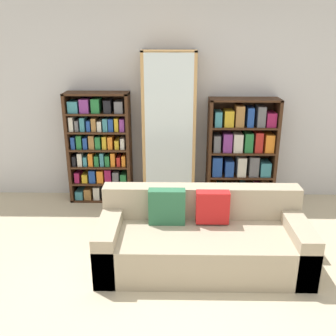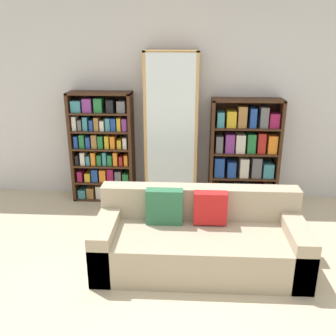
{
  "view_description": "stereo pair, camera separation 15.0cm",
  "coord_description": "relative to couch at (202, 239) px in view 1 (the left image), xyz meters",
  "views": [
    {
      "loc": [
        -0.09,
        -2.64,
        2.16
      ],
      "look_at": [
        -0.16,
        1.33,
        0.74
      ],
      "focal_mm": 40.0,
      "sensor_mm": 36.0,
      "label": 1
    },
    {
      "loc": [
        0.06,
        -2.64,
        2.16
      ],
      "look_at": [
        -0.16,
        1.33,
        0.74
      ],
      "focal_mm": 40.0,
      "sensor_mm": 36.0,
      "label": 2
    }
  ],
  "objects": [
    {
      "name": "ground_plane",
      "position": [
        -0.19,
        -0.59,
        -0.26
      ],
      "size": [
        16.0,
        16.0,
        0.0
      ],
      "primitive_type": "plane",
      "color": "beige"
    },
    {
      "name": "wall_back",
      "position": [
        -0.19,
        1.76,
        1.09
      ],
      "size": [
        6.83,
        0.06,
        2.7
      ],
      "color": "silver",
      "rests_on": "ground"
    },
    {
      "name": "couch",
      "position": [
        0.0,
        0.0,
        0.0
      ],
      "size": [
        1.99,
        0.83,
        0.74
      ],
      "color": "tan",
      "rests_on": "ground"
    },
    {
      "name": "bookshelf_left",
      "position": [
        -1.27,
        1.56,
        0.46
      ],
      "size": [
        0.83,
        0.32,
        1.47
      ],
      "color": "#3D2314",
      "rests_on": "ground"
    },
    {
      "name": "display_cabinet",
      "position": [
        -0.34,
        1.54,
        0.73
      ],
      "size": [
        0.68,
        0.36,
        1.99
      ],
      "color": "tan",
      "rests_on": "ground"
    },
    {
      "name": "bookshelf_right",
      "position": [
        0.63,
        1.56,
        0.41
      ],
      "size": [
        0.91,
        0.32,
        1.4
      ],
      "color": "#3D2314",
      "rests_on": "ground"
    },
    {
      "name": "wine_bottle",
      "position": [
        0.21,
        0.65,
        -0.12
      ],
      "size": [
        0.09,
        0.09,
        0.35
      ],
      "color": "#192333",
      "rests_on": "ground"
    }
  ]
}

